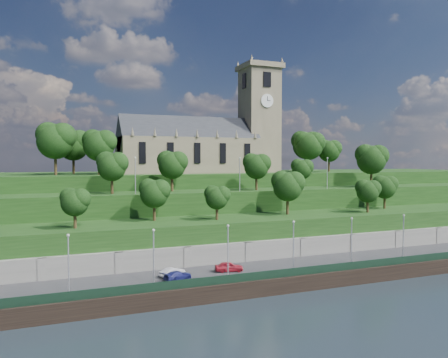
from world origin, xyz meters
name	(u,v)px	position (x,y,z in m)	size (l,w,h in m)	color
ground	(315,290)	(0.00, 0.00, 0.00)	(320.00, 320.00, 0.00)	black
promenade	(293,272)	(0.00, 6.00, 1.00)	(160.00, 12.00, 2.00)	#2D2D30
quay_wall	(315,282)	(0.00, -0.05, 1.10)	(160.00, 0.50, 2.20)	black
fence	(313,270)	(0.00, 0.60, 2.60)	(160.00, 0.10, 1.20)	black
retaining_wall	(274,255)	(0.00, 11.97, 2.50)	(160.00, 2.10, 5.00)	slate
embankment_lower	(258,239)	(0.00, 18.00, 4.00)	(160.00, 12.00, 8.00)	#183812
embankment_upper	(234,220)	(0.00, 29.00, 6.00)	(160.00, 10.00, 12.00)	#183812
hilltop	(200,203)	(0.00, 50.00, 7.50)	(160.00, 32.00, 15.00)	#183812
church	(209,141)	(0.79, 45.98, 22.52)	(38.60, 12.35, 27.60)	#6D634C
trees_lower	(270,190)	(2.60, 18.39, 12.70)	(65.18, 8.43, 8.05)	#332513
trees_upper	(269,162)	(7.30, 27.98, 17.53)	(62.33, 8.80, 9.51)	#332513
trees_hilltop	(208,144)	(0.10, 44.64, 21.77)	(72.84, 16.69, 10.81)	#332513
lamp_posts_promenade	(293,242)	(-2.00, 2.50, 6.31)	(60.36, 0.36, 7.42)	#B2B2B7
lamp_posts_upper	(240,171)	(0.00, 26.00, 15.86)	(40.36, 0.36, 6.56)	#B2B2B7
car_left	(229,267)	(-10.22, 6.47, 2.69)	(1.64, 4.07, 1.39)	#AB1C2D
car_middle	(172,272)	(-18.47, 6.88, 2.61)	(1.29, 3.71, 1.22)	silver
car_right	(178,275)	(-18.22, 5.01, 2.58)	(1.63, 4.00, 1.16)	navy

